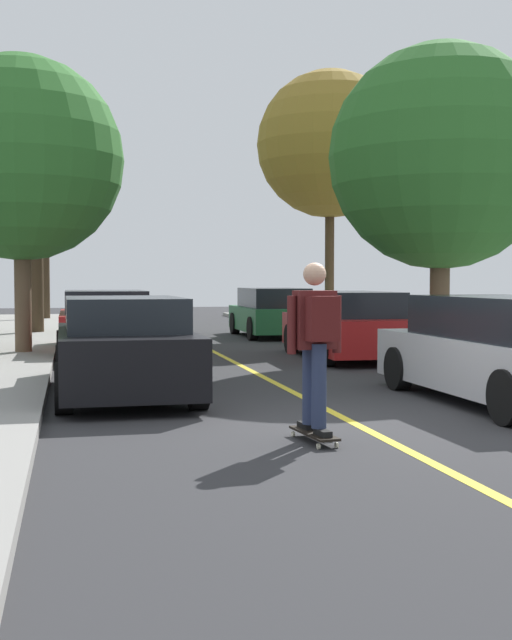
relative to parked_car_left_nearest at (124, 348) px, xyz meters
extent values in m
plane|color=#2D2D30|center=(2.43, -2.78, -0.69)|extent=(80.00, 80.00, 0.00)
cube|color=gold|center=(2.43, 1.22, -0.68)|extent=(0.12, 39.20, 0.01)
cube|color=black|center=(0.00, 0.01, -0.13)|extent=(1.82, 4.18, 0.76)
cube|color=black|center=(0.00, -0.04, 0.48)|extent=(1.59, 2.50, 0.45)
cylinder|color=black|center=(0.84, -1.36, -0.37)|extent=(0.23, 0.64, 0.64)
cylinder|color=black|center=(-0.81, -1.38, -0.37)|extent=(0.23, 0.64, 0.64)
cylinder|color=black|center=(0.81, 1.40, -0.37)|extent=(0.23, 0.64, 0.64)
cylinder|color=black|center=(-0.84, 1.38, -0.37)|extent=(0.23, 0.64, 0.64)
cube|color=maroon|center=(0.00, 6.58, -0.13)|extent=(1.90, 4.28, 0.75)
cube|color=black|center=(0.00, 6.56, 0.48)|extent=(1.67, 2.62, 0.47)
cylinder|color=black|center=(0.89, 5.14, -0.37)|extent=(0.22, 0.64, 0.64)
cylinder|color=black|center=(-0.89, 5.14, -0.37)|extent=(0.22, 0.64, 0.64)
cylinder|color=black|center=(0.89, 8.02, -0.37)|extent=(0.22, 0.64, 0.64)
cylinder|color=black|center=(-0.89, 8.02, -0.37)|extent=(0.22, 0.64, 0.64)
cube|color=#B7B7BC|center=(4.86, -1.68, -0.16)|extent=(1.82, 4.55, 0.69)
cube|color=black|center=(4.86, -1.79, 0.46)|extent=(1.58, 2.93, 0.55)
cylinder|color=black|center=(4.02, -0.14, -0.37)|extent=(0.23, 0.64, 0.64)
cylinder|color=black|center=(5.65, -0.11, -0.37)|extent=(0.23, 0.64, 0.64)
cylinder|color=black|center=(4.07, -3.26, -0.37)|extent=(0.23, 0.64, 0.64)
cube|color=maroon|center=(4.86, 4.74, -0.16)|extent=(1.94, 4.45, 0.70)
cube|color=black|center=(4.86, 4.71, 0.45)|extent=(1.67, 3.01, 0.50)
cylinder|color=black|center=(4.08, 6.27, -0.37)|extent=(0.24, 0.65, 0.64)
cylinder|color=black|center=(5.74, 6.21, -0.37)|extent=(0.24, 0.65, 0.64)
cylinder|color=black|center=(3.97, 3.27, -0.37)|extent=(0.24, 0.65, 0.64)
cylinder|color=black|center=(5.64, 3.22, -0.37)|extent=(0.24, 0.65, 0.64)
cube|color=#1E5B33|center=(4.86, 11.46, -0.17)|extent=(1.81, 4.12, 0.67)
cube|color=black|center=(4.86, 11.24, 0.43)|extent=(1.59, 2.77, 0.54)
cylinder|color=black|center=(4.06, 12.81, -0.37)|extent=(0.23, 0.64, 0.64)
cylinder|color=black|center=(5.70, 12.79, -0.37)|extent=(0.23, 0.64, 0.64)
cylinder|color=black|center=(4.02, 10.12, -0.37)|extent=(0.23, 0.64, 0.64)
cylinder|color=black|center=(5.66, 10.10, -0.37)|extent=(0.23, 0.64, 0.64)
cylinder|color=brown|center=(-1.69, 6.22, 0.77)|extent=(0.34, 0.34, 2.63)
sphere|color=#2D6B28|center=(-1.69, 6.22, 3.43)|extent=(4.20, 4.20, 4.20)
cylinder|color=#3D2D1E|center=(-1.69, 12.93, 1.42)|extent=(0.42, 0.42, 3.93)
sphere|color=#2D6B28|center=(-1.69, 12.93, 4.65)|extent=(4.69, 4.69, 4.69)
cylinder|color=#3D2D1E|center=(-1.69, 21.38, 1.46)|extent=(0.35, 0.35, 4.02)
sphere|color=olive|center=(-1.69, 21.38, 4.59)|extent=(3.84, 3.84, 3.84)
cylinder|color=brown|center=(6.54, 3.95, 0.86)|extent=(0.40, 0.40, 2.81)
sphere|color=#2D6B28|center=(6.54, 3.95, 3.40)|extent=(4.50, 4.50, 4.50)
cylinder|color=#4C3823|center=(6.54, 11.34, 1.52)|extent=(0.27, 0.27, 4.13)
sphere|color=olive|center=(6.54, 11.34, 4.80)|extent=(4.18, 4.18, 4.18)
cube|color=black|center=(1.67, -3.69, -0.59)|extent=(0.31, 0.86, 0.02)
cylinder|color=beige|center=(1.54, -3.37, -0.66)|extent=(0.03, 0.06, 0.06)
cylinder|color=beige|center=(1.73, -3.35, -0.66)|extent=(0.03, 0.06, 0.06)
cylinder|color=beige|center=(1.61, -4.04, -0.66)|extent=(0.03, 0.06, 0.06)
cylinder|color=beige|center=(1.80, -4.02, -0.66)|extent=(0.03, 0.06, 0.06)
cube|color=#99999E|center=(1.64, -3.36, -0.62)|extent=(0.10, 0.05, 0.02)
cube|color=#99999E|center=(1.71, -4.03, -0.62)|extent=(0.10, 0.05, 0.02)
cube|color=black|center=(1.65, -3.48, -0.55)|extent=(0.13, 0.27, 0.06)
cube|color=black|center=(1.70, -3.91, -0.55)|extent=(0.13, 0.27, 0.06)
cylinder|color=#283351|center=(1.66, -3.57, -0.10)|extent=(0.17, 0.17, 0.84)
cylinder|color=#283351|center=(1.69, -3.81, -0.10)|extent=(0.17, 0.17, 0.84)
cube|color=#511919|center=(1.67, -3.69, 0.55)|extent=(0.42, 0.26, 0.58)
sphere|color=tan|center=(1.67, -3.69, 1.01)|extent=(0.23, 0.23, 0.23)
cylinder|color=#511919|center=(1.43, -3.72, 0.50)|extent=(0.10, 0.10, 0.58)
cylinder|color=#511919|center=(1.92, -3.67, 0.50)|extent=(0.10, 0.10, 0.58)
cube|color=#4C1414|center=(1.69, -3.89, 0.57)|extent=(0.32, 0.21, 0.44)
camera|label=1|loc=(-0.70, -11.76, 0.96)|focal=47.13mm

